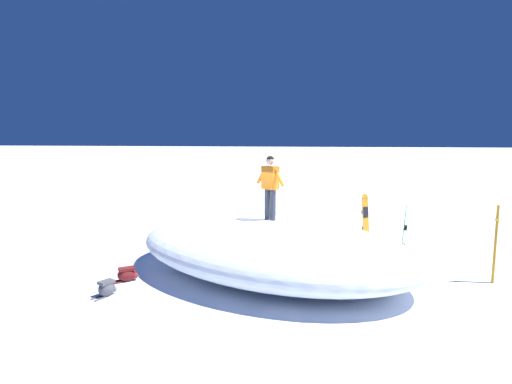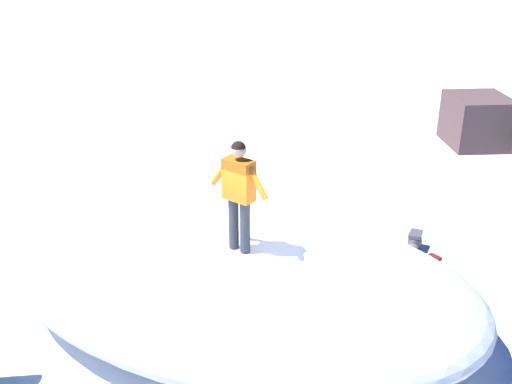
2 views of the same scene
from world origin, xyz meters
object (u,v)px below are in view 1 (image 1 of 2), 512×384
object	(u,v)px
trail_marker_pole	(496,243)
snowboard_secondary_upright	(365,217)
backpack_near	(107,288)
snowboarder_standing	(270,182)
snowboard_primary_upright	(404,233)
backpack_far	(127,274)

from	to	relation	value
trail_marker_pole	snowboard_secondary_upright	bearing A→B (deg)	-143.07
backpack_near	trail_marker_pole	distance (m)	8.73
snowboarder_standing	backpack_near	xyz separation A→B (m)	(2.25, -3.21, -2.07)
snowboard_primary_upright	snowboarder_standing	bearing A→B (deg)	-71.50
backpack_near	backpack_far	bearing A→B (deg)	179.36
backpack_near	snowboard_secondary_upright	bearing A→B (deg)	133.38
trail_marker_pole	backpack_near	bearing A→B (deg)	-75.74
backpack_far	backpack_near	bearing A→B (deg)	-0.64
backpack_far	trail_marker_pole	bearing A→B (deg)	98.29
trail_marker_pole	snowboarder_standing	bearing A→B (deg)	-91.18
backpack_far	snowboard_primary_upright	bearing A→B (deg)	110.52
backpack_far	trail_marker_pole	world-z (taller)	trail_marker_pole
snowboard_primary_upright	backpack_far	distance (m)	7.12
snowboard_secondary_upright	backpack_near	distance (m)	8.10
snowboard_primary_upright	backpack_far	bearing A→B (deg)	-69.48
snowboard_primary_upright	snowboard_secondary_upright	distance (m)	2.28
snowboard_secondary_upright	trail_marker_pole	distance (m)	4.26
backpack_far	trail_marker_pole	distance (m)	8.55
backpack_near	snowboarder_standing	bearing A→B (deg)	125.03
snowboarder_standing	snowboard_secondary_upright	world-z (taller)	snowboarder_standing
snowboard_primary_upright	trail_marker_pole	distance (m)	2.19
snowboarder_standing	backpack_near	world-z (taller)	snowboarder_standing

